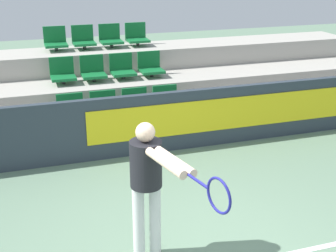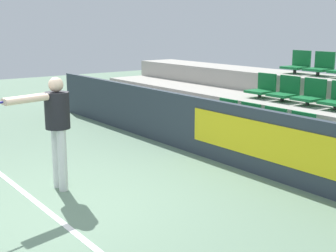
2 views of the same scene
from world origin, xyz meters
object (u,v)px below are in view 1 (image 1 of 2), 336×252
(stadium_chair_6, at_px, (122,69))
(stadium_chair_3, at_px, (167,102))
(stadium_chair_1, at_px, (104,108))
(stadium_chair_8, at_px, (55,41))
(stadium_chair_11, at_px, (137,37))
(stadium_chair_7, at_px, (151,67))
(tennis_player, at_px, (149,178))
(stadium_chair_2, at_px, (136,105))
(stadium_chair_4, at_px, (63,73))
(stadium_chair_10, at_px, (111,38))
(stadium_chair_5, at_px, (93,71))
(stadium_chair_9, at_px, (84,40))
(stadium_chair_0, at_px, (71,112))

(stadium_chair_6, bearing_deg, stadium_chair_3, -61.45)
(stadium_chair_1, bearing_deg, stadium_chair_8, 105.22)
(stadium_chair_11, bearing_deg, stadium_chair_1, -118.55)
(stadium_chair_7, distance_m, tennis_player, 4.87)
(stadium_chair_2, distance_m, stadium_chair_4, 1.65)
(stadium_chair_10, bearing_deg, tennis_player, -97.60)
(stadium_chair_2, xyz_separation_m, stadium_chair_3, (0.58, 0.00, 0.00))
(stadium_chair_4, relative_size, stadium_chair_7, 1.00)
(stadium_chair_10, bearing_deg, stadium_chair_5, -118.55)
(stadium_chair_6, height_order, stadium_chair_11, stadium_chair_11)
(stadium_chair_9, distance_m, tennis_player, 5.78)
(stadium_chair_9, bearing_deg, stadium_chair_4, -118.55)
(stadium_chair_4, bearing_deg, stadium_chair_2, -42.58)
(stadium_chair_6, height_order, stadium_chair_9, stadium_chair_9)
(stadium_chair_8, height_order, stadium_chair_9, same)
(stadium_chair_0, bearing_deg, stadium_chair_4, 90.00)
(stadium_chair_4, bearing_deg, stadium_chair_1, -61.45)
(stadium_chair_5, bearing_deg, stadium_chair_4, 180.00)
(stadium_chair_3, xyz_separation_m, stadium_chair_5, (-1.17, 1.07, 0.43))
(stadium_chair_6, height_order, stadium_chair_7, same)
(stadium_chair_3, relative_size, stadium_chair_6, 1.00)
(stadium_chair_7, height_order, stadium_chair_9, stadium_chair_9)
(stadium_chair_0, xyz_separation_m, stadium_chair_6, (1.17, 1.07, 0.43))
(stadium_chair_0, bearing_deg, stadium_chair_6, 42.58)
(stadium_chair_1, height_order, stadium_chair_5, stadium_chair_5)
(stadium_chair_5, bearing_deg, stadium_chair_7, 0.00)
(stadium_chair_2, bearing_deg, stadium_chair_10, 90.00)
(stadium_chair_7, bearing_deg, stadium_chair_9, 137.42)
(stadium_chair_0, relative_size, stadium_chair_10, 1.00)
(stadium_chair_5, xyz_separation_m, stadium_chair_11, (1.17, 1.07, 0.43))
(stadium_chair_0, distance_m, stadium_chair_8, 2.31)
(stadium_chair_7, bearing_deg, stadium_chair_8, 148.51)
(stadium_chair_9, bearing_deg, stadium_chair_0, -105.22)
(stadium_chair_1, bearing_deg, stadium_chair_2, 0.00)
(stadium_chair_5, xyz_separation_m, stadium_chair_6, (0.58, 0.00, 0.00))
(stadium_chair_4, bearing_deg, tennis_player, -85.10)
(stadium_chair_7, bearing_deg, stadium_chair_10, 118.55)
(stadium_chair_6, distance_m, stadium_chair_11, 1.30)
(stadium_chair_2, distance_m, stadium_chair_11, 2.39)
(stadium_chair_0, distance_m, stadium_chair_11, 2.90)
(stadium_chair_11, distance_m, tennis_player, 5.93)
(stadium_chair_3, xyz_separation_m, tennis_player, (-1.35, -3.60, 0.39))
(stadium_chair_8, bearing_deg, stadium_chair_0, -90.00)
(stadium_chair_7, xyz_separation_m, stadium_chair_10, (-0.58, 1.07, 0.43))
(stadium_chair_0, height_order, stadium_chair_5, stadium_chair_5)
(stadium_chair_5, distance_m, stadium_chair_10, 1.30)
(stadium_chair_0, distance_m, stadium_chair_2, 1.17)
(stadium_chair_2, bearing_deg, stadium_chair_9, 105.22)
(stadium_chair_2, distance_m, stadium_chair_6, 1.16)
(stadium_chair_9, bearing_deg, stadium_chair_8, 180.00)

